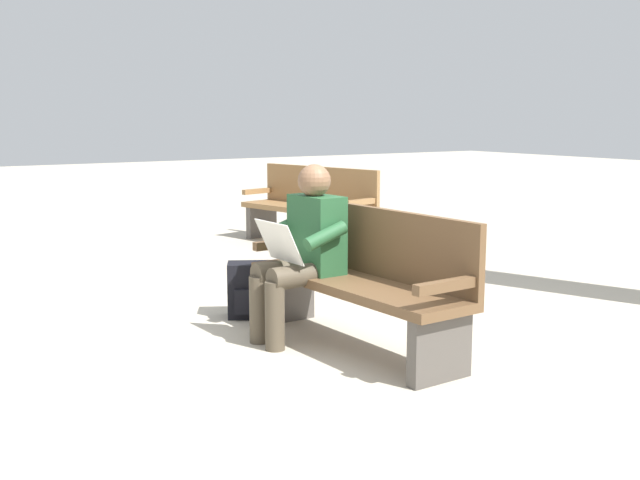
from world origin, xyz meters
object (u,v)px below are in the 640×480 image
object	(u,v)px
bench_near	(363,277)
bench_far	(311,205)
person_seated	(303,248)
backpack	(251,290)

from	to	relation	value
bench_near	bench_far	world-z (taller)	same
bench_far	person_seated	bearing A→B (deg)	134.38
person_seated	bench_far	xyz separation A→B (m)	(3.27, -2.09, -0.17)
person_seated	backpack	xyz separation A→B (m)	(0.71, 0.02, -0.43)
backpack	bench_near	bearing A→B (deg)	-165.35
bench_near	bench_far	distance (m)	4.05
person_seated	bench_far	distance (m)	3.88
person_seated	backpack	world-z (taller)	person_seated
bench_near	bench_far	size ratio (longest dim) A/B	0.98
backpack	person_seated	bearing A→B (deg)	-178.06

